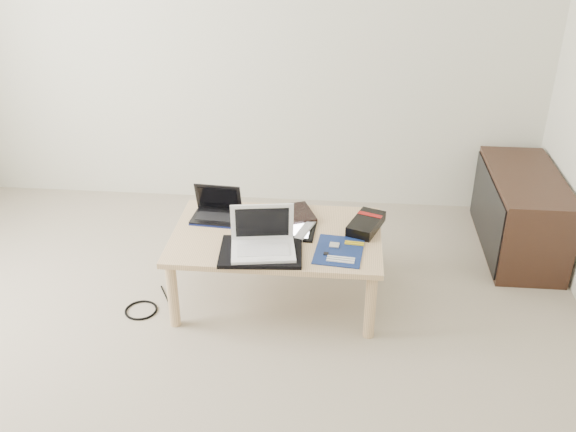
# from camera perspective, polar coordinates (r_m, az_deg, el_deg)

# --- Properties ---
(ground) EXTENTS (4.00, 4.00, 0.00)m
(ground) POSITION_cam_1_polar(r_m,az_deg,el_deg) (3.05, -9.48, -15.25)
(ground) COLOR #AB9D8A
(ground) RESTS_ON ground
(room_shell) EXTENTS (4.20, 4.20, 2.70)m
(room_shell) POSITION_cam_1_polar(r_m,az_deg,el_deg) (2.27, -12.92, 17.26)
(room_shell) COLOR silver
(room_shell) RESTS_ON ground
(coffee_table) EXTENTS (1.10, 0.70, 0.40)m
(coffee_table) POSITION_cam_1_polar(r_m,az_deg,el_deg) (3.41, -1.03, -2.30)
(coffee_table) COLOR #DAB383
(coffee_table) RESTS_ON ground
(media_cabinet) EXTENTS (0.41, 0.90, 0.50)m
(media_cabinet) POSITION_cam_1_polar(r_m,az_deg,el_deg) (4.16, 19.87, 0.29)
(media_cabinet) COLOR #3D2319
(media_cabinet) RESTS_ON ground
(book) EXTENTS (0.34, 0.31, 0.03)m
(book) POSITION_cam_1_polar(r_m,az_deg,el_deg) (3.54, -0.03, 0.07)
(book) COLOR black
(book) RESTS_ON coffee_table
(netbook) EXTENTS (0.27, 0.21, 0.19)m
(netbook) POSITION_cam_1_polar(r_m,az_deg,el_deg) (3.55, -6.35, 0.43)
(netbook) COLOR black
(netbook) RESTS_ON coffee_table
(tablet) EXTENTS (0.28, 0.22, 0.01)m
(tablet) POSITION_cam_1_polar(r_m,az_deg,el_deg) (3.40, 0.13, -1.29)
(tablet) COLOR black
(tablet) RESTS_ON coffee_table
(remote) EXTENTS (0.12, 0.24, 0.02)m
(remote) POSITION_cam_1_polar(r_m,az_deg,el_deg) (3.38, 1.45, -1.41)
(remote) COLOR silver
(remote) RESTS_ON coffee_table
(neoprene_sleeve) EXTENTS (0.43, 0.33, 0.02)m
(neoprene_sleeve) POSITION_cam_1_polar(r_m,az_deg,el_deg) (3.21, -2.42, -3.20)
(neoprene_sleeve) COLOR black
(neoprene_sleeve) RESTS_ON coffee_table
(white_laptop) EXTENTS (0.34, 0.27, 0.23)m
(white_laptop) POSITION_cam_1_polar(r_m,az_deg,el_deg) (3.19, -2.25, -2.23)
(white_laptop) COLOR white
(white_laptop) RESTS_ON neoprene_sleeve
(motherboard) EXTENTS (0.27, 0.32, 0.01)m
(motherboard) POSITION_cam_1_polar(r_m,az_deg,el_deg) (3.24, 4.58, -3.10)
(motherboard) COLOR #0C1A4D
(motherboard) RESTS_ON coffee_table
(gpu_box) EXTENTS (0.22, 0.30, 0.06)m
(gpu_box) POSITION_cam_1_polar(r_m,az_deg,el_deg) (3.44, 6.95, -0.71)
(gpu_box) COLOR black
(gpu_box) RESTS_ON coffee_table
(cable_coil) EXTENTS (0.11, 0.11, 0.01)m
(cable_coil) POSITION_cam_1_polar(r_m,az_deg,el_deg) (3.43, -2.39, -1.03)
(cable_coil) COLOR black
(cable_coil) RESTS_ON coffee_table
(floor_cable_coil) EXTENTS (0.19, 0.19, 0.01)m
(floor_cable_coil) POSITION_cam_1_polar(r_m,az_deg,el_deg) (3.57, -12.93, -8.16)
(floor_cable_coil) COLOR black
(floor_cable_coil) RESTS_ON ground
(floor_cable_trail) EXTENTS (0.18, 0.31, 0.01)m
(floor_cable_trail) POSITION_cam_1_polar(r_m,az_deg,el_deg) (3.60, -10.54, -7.61)
(floor_cable_trail) COLOR black
(floor_cable_trail) RESTS_ON ground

